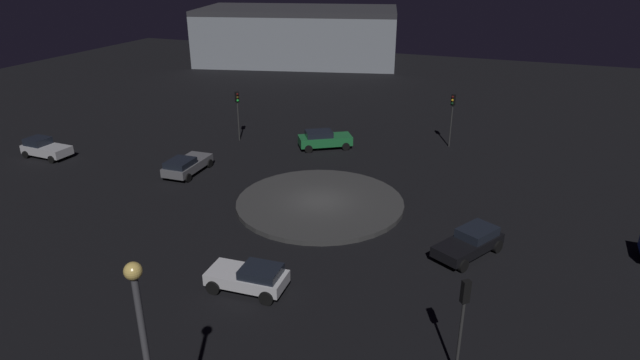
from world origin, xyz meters
TOP-DOWN VIEW (x-y plane):
  - ground_plane at (0.00, 0.00)m, footprint 117.96×117.96m
  - roundabout_island at (0.00, 0.00)m, footprint 10.82×10.82m
  - car_black at (-2.88, -9.77)m, footprint 4.52×3.55m
  - car_white at (-10.15, -0.33)m, footprint 2.12×3.89m
  - car_silver at (0.46, 23.74)m, footprint 2.09×3.96m
  - car_grey at (1.44, 11.13)m, footprint 4.29×2.21m
  - car_green at (10.49, 3.72)m, footprint 3.84×4.63m
  - traffic_light_southwest at (-12.39, -10.38)m, footprint 0.39×0.38m
  - traffic_light_northeast at (9.70, 11.29)m, footprint 0.38×0.39m
  - traffic_light_east at (14.66, -6.00)m, footprint 0.39×0.36m
  - store_building at (46.30, 21.35)m, footprint 21.81×31.49m

SIDE VIEW (x-z plane):
  - ground_plane at x=0.00m, z-range 0.00..0.00m
  - roundabout_island at x=0.00m, z-range 0.00..0.30m
  - car_grey at x=1.44m, z-range 0.04..1.38m
  - car_white at x=-10.15m, z-range 0.05..1.41m
  - car_black at x=-2.88m, z-range 0.04..1.45m
  - car_silver at x=0.46m, z-range 0.00..1.50m
  - car_green at x=10.49m, z-range 0.04..1.55m
  - traffic_light_southwest at x=-12.39m, z-range 0.90..5.20m
  - traffic_light_northeast at x=9.70m, z-range 0.91..5.22m
  - traffic_light_east at x=14.66m, z-range 0.93..5.41m
  - store_building at x=46.30m, z-range 0.00..7.85m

